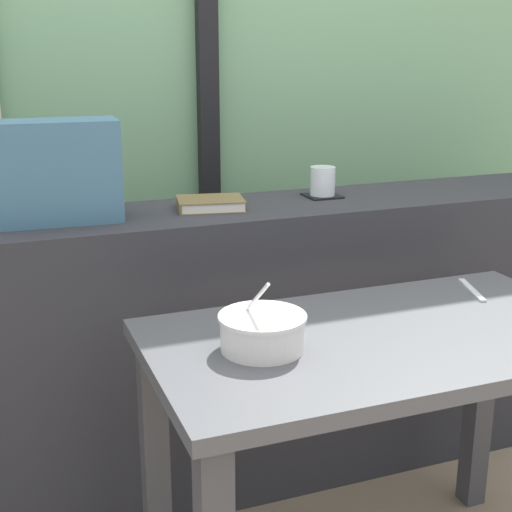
% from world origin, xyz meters
% --- Properties ---
extents(outdoor_backdrop, '(4.80, 0.08, 2.80)m').
position_xyz_m(outdoor_backdrop, '(0.00, 1.27, 1.40)').
color(outdoor_backdrop, '#7AAD7F').
rests_on(outdoor_backdrop, ground).
extents(window_divider_post, '(0.07, 0.05, 2.60)m').
position_xyz_m(window_divider_post, '(0.05, 1.20, 1.30)').
color(window_divider_post, black).
rests_on(window_divider_post, ground).
extents(dark_console_ledge, '(2.80, 0.35, 0.86)m').
position_xyz_m(dark_console_ledge, '(0.00, 0.55, 0.43)').
color(dark_console_ledge, '#2D2D33').
rests_on(dark_console_ledge, ground).
extents(breakfast_table, '(1.04, 0.57, 0.69)m').
position_xyz_m(breakfast_table, '(0.05, -0.06, 0.57)').
color(breakfast_table, '#414145').
rests_on(breakfast_table, ground).
extents(coaster_square, '(0.10, 0.10, 0.00)m').
position_xyz_m(coaster_square, '(0.21, 0.59, 0.86)').
color(coaster_square, black).
rests_on(coaster_square, dark_console_ledge).
extents(juice_glass, '(0.07, 0.07, 0.09)m').
position_xyz_m(juice_glass, '(0.21, 0.59, 0.90)').
color(juice_glass, white).
rests_on(juice_glass, coaster_square).
extents(closed_book, '(0.20, 0.17, 0.03)m').
position_xyz_m(closed_book, '(-0.15, 0.55, 0.87)').
color(closed_book, brown).
rests_on(closed_book, dark_console_ledge).
extents(throw_pillow, '(0.33, 0.16, 0.26)m').
position_xyz_m(throw_pillow, '(-0.56, 0.55, 0.99)').
color(throw_pillow, '#426B84').
rests_on(throw_pillow, dark_console_ledge).
extents(soup_bowl, '(0.18, 0.18, 0.16)m').
position_xyz_m(soup_bowl, '(-0.23, -0.04, 0.73)').
color(soup_bowl, silver).
rests_on(soup_bowl, breakfast_table).
extents(fork_utensil, '(0.07, 0.17, 0.01)m').
position_xyz_m(fork_utensil, '(0.41, 0.11, 0.70)').
color(fork_utensil, silver).
rests_on(fork_utensil, breakfast_table).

